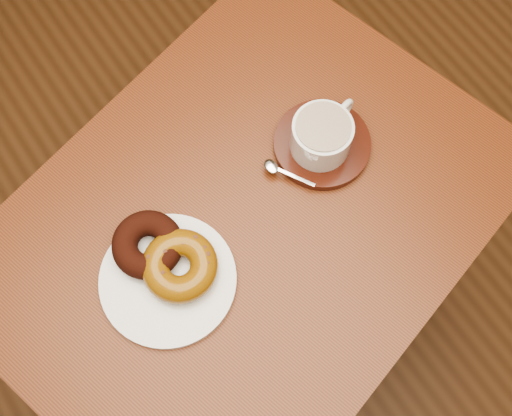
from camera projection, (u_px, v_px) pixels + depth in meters
ground at (149, 328)px, 1.82m from camera, size 6.00×6.00×0.00m
cafe_table at (247, 242)px, 1.18m from camera, size 1.01×0.86×0.82m
donut_plate at (168, 280)px, 1.02m from camera, size 0.26×0.26×0.01m
donut_cinnamon at (148, 245)px, 1.01m from camera, size 0.13×0.13×0.04m
donut_caramel at (180, 266)px, 1.00m from camera, size 0.14×0.14×0.04m
saucer at (322, 144)px, 1.10m from camera, size 0.19×0.19×0.02m
coffee_cup at (322, 135)px, 1.06m from camera, size 0.13×0.10×0.07m
teaspoon at (276, 168)px, 1.07m from camera, size 0.05×0.09×0.01m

